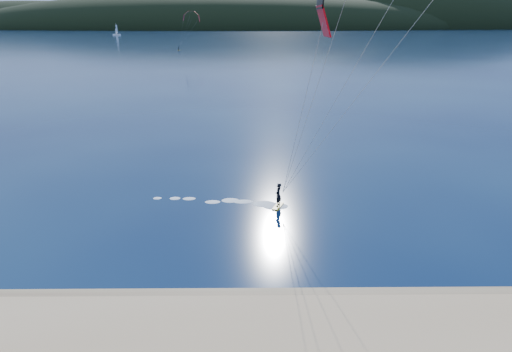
{
  "coord_description": "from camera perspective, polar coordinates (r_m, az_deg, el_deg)",
  "views": [
    {
      "loc": [
        1.51,
        -13.5,
        13.74
      ],
      "look_at": [
        1.73,
        10.0,
        5.0
      ],
      "focal_mm": 29.53,
      "sensor_mm": 36.0,
      "label": 1
    }
  ],
  "objects": [
    {
      "name": "headland",
      "position": [
        758.91,
        -0.63,
        19.36
      ],
      "size": [
        1200.0,
        310.0,
        140.0
      ],
      "color": "black",
      "rests_on": "ground"
    },
    {
      "name": "wet_sand",
      "position": [
        22.66,
        -4.44,
        -16.83
      ],
      "size": [
        220.0,
        2.5,
        0.1
      ],
      "color": "#907254",
      "rests_on": "ground"
    },
    {
      "name": "kitesurfer_far",
      "position": [
        207.91,
        -8.78,
        20.15
      ],
      "size": [
        11.87,
        7.15,
        15.97
      ],
      "color": "yellow",
      "rests_on": "ground"
    },
    {
      "name": "kitesurfer_near",
      "position": [
        25.76,
        17.53,
        21.27
      ],
      "size": [
        21.03,
        8.64,
        18.66
      ],
      "color": "yellow",
      "rests_on": "ground"
    },
    {
      "name": "sailboat",
      "position": [
        439.03,
        -18.34,
        17.74
      ],
      "size": [
        7.85,
        4.86,
        10.92
      ],
      "color": "white",
      "rests_on": "ground"
    }
  ]
}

